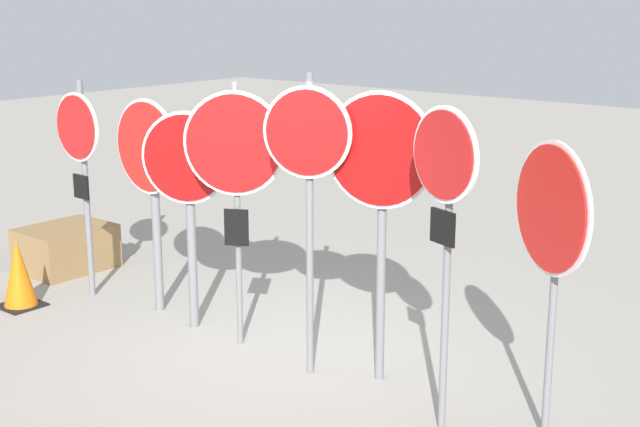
# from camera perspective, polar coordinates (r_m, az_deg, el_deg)

# --- Properties ---
(ground_plane) EXTENTS (40.00, 40.00, 0.00)m
(ground_plane) POSITION_cam_1_polar(r_m,az_deg,el_deg) (8.13, -2.95, -9.10)
(ground_plane) COLOR gray
(stop_sign_0) EXTENTS (0.72, 0.13, 2.32)m
(stop_sign_0) POSITION_cam_1_polar(r_m,az_deg,el_deg) (9.60, -15.14, 4.07)
(stop_sign_0) COLOR slate
(stop_sign_0) RESTS_ON ground
(stop_sign_1) EXTENTS (0.95, 0.16, 2.19)m
(stop_sign_1) POSITION_cam_1_polar(r_m,az_deg,el_deg) (8.98, -10.87, 2.99)
(stop_sign_1) COLOR slate
(stop_sign_1) RESTS_ON ground
(stop_sign_2) EXTENTS (0.80, 0.41, 2.13)m
(stop_sign_2) POSITION_cam_1_polar(r_m,az_deg,el_deg) (8.44, -8.49, 2.09)
(stop_sign_2) COLOR slate
(stop_sign_2) RESTS_ON ground
(stop_sign_3) EXTENTS (0.83, 0.48, 2.43)m
(stop_sign_3) POSITION_cam_1_polar(r_m,az_deg,el_deg) (7.91, -5.47, 3.56)
(stop_sign_3) COLOR slate
(stop_sign_3) RESTS_ON ground
(stop_sign_4) EXTENTS (0.71, 0.29, 2.57)m
(stop_sign_4) POSITION_cam_1_polar(r_m,az_deg,el_deg) (7.21, -0.79, 3.49)
(stop_sign_4) COLOR slate
(stop_sign_4) RESTS_ON ground
(stop_sign_5) EXTENTS (0.93, 0.26, 2.44)m
(stop_sign_5) POSITION_cam_1_polar(r_m,az_deg,el_deg) (7.12, 3.87, 2.47)
(stop_sign_5) COLOR slate
(stop_sign_5) RESTS_ON ground
(stop_sign_6) EXTENTS (0.66, 0.25, 2.43)m
(stop_sign_6) POSITION_cam_1_polar(r_m,az_deg,el_deg) (6.29, 7.98, 1.49)
(stop_sign_6) COLOR slate
(stop_sign_6) RESTS_ON ground
(stop_sign_7) EXTENTS (0.80, 0.55, 2.21)m
(stop_sign_7) POSITION_cam_1_polar(r_m,az_deg,el_deg) (6.38, 14.60, -0.50)
(stop_sign_7) COLOR slate
(stop_sign_7) RESTS_ON ground
(traffic_cone_0) EXTENTS (0.41, 0.41, 0.72)m
(traffic_cone_0) POSITION_cam_1_polar(r_m,az_deg,el_deg) (9.76, -18.73, -3.66)
(traffic_cone_0) COLOR black
(traffic_cone_0) RESTS_ON ground
(storage_crate) EXTENTS (0.81, 1.00, 0.51)m
(storage_crate) POSITION_cam_1_polar(r_m,az_deg,el_deg) (10.95, -15.93, -2.13)
(storage_crate) COLOR olive
(storage_crate) RESTS_ON ground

